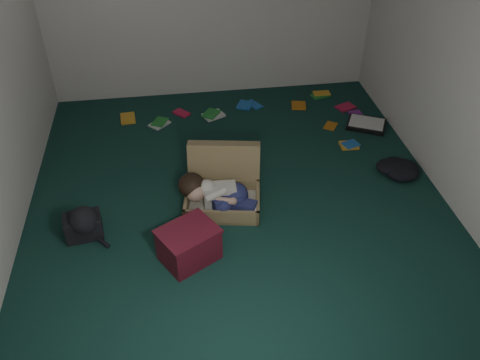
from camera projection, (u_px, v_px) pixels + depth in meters
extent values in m
plane|color=#11322B|center=(238.00, 199.00, 4.96)|extent=(4.50, 4.50, 0.00)
plane|color=silver|center=(304.00, 290.00, 2.41)|extent=(4.50, 0.00, 4.50)
plane|color=silver|center=(465.00, 62.00, 4.40)|extent=(0.00, 4.50, 4.50)
cube|color=#978053|center=(222.00, 201.00, 4.81)|extent=(0.78, 0.61, 0.16)
cube|color=silver|center=(223.00, 204.00, 4.84)|extent=(0.71, 0.54, 0.02)
cube|color=#978053|center=(224.00, 167.00, 4.97)|extent=(0.73, 0.33, 0.51)
cube|color=beige|center=(220.00, 195.00, 4.74)|extent=(0.31, 0.18, 0.22)
sphere|color=tan|center=(195.00, 192.00, 4.69)|extent=(0.19, 0.19, 0.19)
ellipsoid|color=black|center=(192.00, 185.00, 4.71)|extent=(0.25, 0.26, 0.22)
ellipsoid|color=navy|center=(236.00, 195.00, 4.75)|extent=(0.23, 0.26, 0.22)
cube|color=navy|center=(227.00, 203.00, 4.67)|extent=(0.28, 0.18, 0.14)
cube|color=navy|center=(243.00, 206.00, 4.67)|extent=(0.27, 0.22, 0.11)
sphere|color=white|center=(254.00, 206.00, 4.71)|extent=(0.11, 0.11, 0.11)
sphere|color=white|center=(253.00, 212.00, 4.66)|extent=(0.10, 0.10, 0.10)
cylinder|color=tan|center=(225.00, 201.00, 4.61)|extent=(0.19, 0.09, 0.07)
cube|color=#591220|center=(189.00, 246.00, 4.25)|extent=(0.56, 0.52, 0.30)
cube|color=#591220|center=(188.00, 232.00, 4.15)|extent=(0.59, 0.55, 0.02)
cube|color=black|center=(366.00, 124.00, 6.01)|extent=(0.54, 0.49, 0.05)
cube|color=white|center=(367.00, 122.00, 5.99)|extent=(0.48, 0.43, 0.01)
cube|color=gold|center=(128.00, 119.00, 6.15)|extent=(0.19, 0.14, 0.02)
cube|color=#CA1B41|center=(182.00, 113.00, 6.25)|extent=(0.24, 0.23, 0.02)
cube|color=silver|center=(214.00, 116.00, 6.21)|extent=(0.19, 0.22, 0.02)
cube|color=blue|center=(254.00, 104.00, 6.43)|extent=(0.20, 0.23, 0.02)
cube|color=#C67017|center=(299.00, 106.00, 6.40)|extent=(0.24, 0.22, 0.02)
cube|color=#217C2D|center=(321.00, 96.00, 6.61)|extent=(0.20, 0.16, 0.02)
cube|color=purple|center=(356.00, 115.00, 6.22)|extent=(0.24, 0.24, 0.02)
cube|color=beige|center=(367.00, 127.00, 6.01)|extent=(0.18, 0.22, 0.02)
cube|color=gold|center=(349.00, 146.00, 5.69)|extent=(0.21, 0.24, 0.02)
cube|color=#CA1B41|center=(346.00, 107.00, 6.37)|extent=(0.24, 0.22, 0.02)
cube|color=silver|center=(160.00, 124.00, 6.06)|extent=(0.21, 0.18, 0.02)
cube|color=blue|center=(245.00, 105.00, 6.41)|extent=(0.24, 0.24, 0.02)
cube|color=#C67017|center=(331.00, 126.00, 6.02)|extent=(0.16, 0.21, 0.02)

